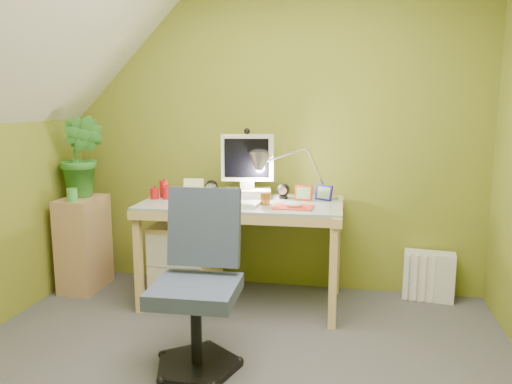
% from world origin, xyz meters
% --- Properties ---
extents(wall_back, '(3.20, 0.01, 2.40)m').
position_xyz_m(wall_back, '(0.00, 1.60, 1.20)').
color(wall_back, olive).
rests_on(wall_back, floor).
extents(slope_ceiling, '(1.10, 3.20, 1.10)m').
position_xyz_m(slope_ceiling, '(-1.00, 0.00, 1.85)').
color(slope_ceiling, white).
rests_on(slope_ceiling, wall_left).
extents(desk, '(1.41, 0.73, 0.75)m').
position_xyz_m(desk, '(-0.13, 1.18, 0.37)').
color(desk, tan).
rests_on(desk, floor).
extents(monitor, '(0.38, 0.25, 0.48)m').
position_xyz_m(monitor, '(-0.13, 1.36, 0.99)').
color(monitor, beige).
rests_on(monitor, desk).
extents(speaker_left, '(0.11, 0.11, 0.12)m').
position_xyz_m(speaker_left, '(-0.40, 1.34, 0.81)').
color(speaker_left, black).
rests_on(speaker_left, desk).
extents(speaker_right, '(0.10, 0.10, 0.11)m').
position_xyz_m(speaker_right, '(0.14, 1.34, 0.80)').
color(speaker_right, black).
rests_on(speaker_right, desk).
extents(keyboard, '(0.46, 0.17, 0.02)m').
position_xyz_m(keyboard, '(-0.21, 1.04, 0.76)').
color(keyboard, silver).
rests_on(keyboard, desk).
extents(mousepad, '(0.26, 0.19, 0.01)m').
position_xyz_m(mousepad, '(0.25, 1.04, 0.75)').
color(mousepad, red).
rests_on(mousepad, desk).
extents(mouse, '(0.12, 0.07, 0.04)m').
position_xyz_m(mouse, '(0.25, 1.04, 0.77)').
color(mouse, white).
rests_on(mouse, mousepad).
extents(amber_tumbler, '(0.07, 0.07, 0.08)m').
position_xyz_m(amber_tumbler, '(0.05, 1.10, 0.79)').
color(amber_tumbler, brown).
rests_on(amber_tumbler, desk).
extents(candle_cluster, '(0.19, 0.18, 0.12)m').
position_xyz_m(candle_cluster, '(-0.73, 1.19, 0.81)').
color(candle_cluster, red).
rests_on(candle_cluster, desk).
extents(photo_frame_red, '(0.13, 0.04, 0.11)m').
position_xyz_m(photo_frame_red, '(0.29, 1.30, 0.80)').
color(photo_frame_red, red).
rests_on(photo_frame_red, desk).
extents(photo_frame_blue, '(0.12, 0.07, 0.11)m').
position_xyz_m(photo_frame_blue, '(0.43, 1.34, 0.80)').
color(photo_frame_blue, navy).
rests_on(photo_frame_blue, desk).
extents(photo_frame_green, '(0.15, 0.03, 0.13)m').
position_xyz_m(photo_frame_green, '(-0.53, 1.32, 0.81)').
color(photo_frame_green, beige).
rests_on(photo_frame_green, desk).
extents(desk_lamp, '(0.55, 0.31, 0.55)m').
position_xyz_m(desk_lamp, '(0.32, 1.36, 1.02)').
color(desk_lamp, silver).
rests_on(desk_lamp, desk).
extents(side_ledge, '(0.27, 0.41, 0.72)m').
position_xyz_m(side_ledge, '(-1.40, 1.22, 0.36)').
color(side_ledge, tan).
rests_on(side_ledge, floor).
extents(potted_plant, '(0.35, 0.29, 0.62)m').
position_xyz_m(potted_plant, '(-1.40, 1.27, 1.03)').
color(potted_plant, '#307F2A').
rests_on(potted_plant, side_ledge).
extents(green_cup, '(0.09, 0.09, 0.10)m').
position_xyz_m(green_cup, '(-1.38, 1.07, 0.77)').
color(green_cup, green).
rests_on(green_cup, side_ledge).
extents(task_chair, '(0.52, 0.52, 0.92)m').
position_xyz_m(task_chair, '(-0.17, 0.22, 0.46)').
color(task_chair, '#38425C').
rests_on(task_chair, floor).
extents(radiator, '(0.37, 0.18, 0.36)m').
position_xyz_m(radiator, '(1.19, 1.50, 0.18)').
color(radiator, silver).
rests_on(radiator, floor).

